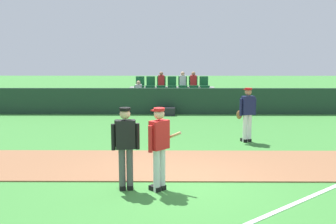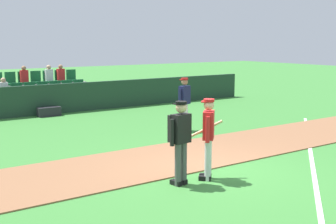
% 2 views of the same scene
% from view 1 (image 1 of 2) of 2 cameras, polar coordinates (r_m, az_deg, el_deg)
% --- Properties ---
extents(ground_plane, '(80.00, 80.00, 0.00)m').
position_cam_1_polar(ground_plane, '(8.67, 0.79, -10.66)').
color(ground_plane, '#387A33').
extents(infield_dirt_path, '(28.00, 2.74, 0.03)m').
position_cam_1_polar(infield_dirt_path, '(10.14, 0.73, -7.67)').
color(infield_dirt_path, brown).
rests_on(infield_dirt_path, ground).
extents(foul_line_chalk, '(9.28, 7.77, 0.01)m').
position_cam_1_polar(foul_line_chalk, '(8.75, 21.25, -11.05)').
color(foul_line_chalk, white).
rests_on(foul_line_chalk, ground).
extents(dugout_fence, '(20.00, 0.16, 1.22)m').
position_cam_1_polar(dugout_fence, '(18.27, 0.60, 1.61)').
color(dugout_fence, '#1E3828').
rests_on(dugout_fence, ground).
extents(stadium_bleachers, '(4.45, 2.10, 1.90)m').
position_cam_1_polar(stadium_bleachers, '(19.73, 0.57, 1.84)').
color(stadium_bleachers, slate).
rests_on(stadium_bleachers, ground).
extents(batter_red_jersey, '(0.74, 0.68, 1.76)m').
position_cam_1_polar(batter_red_jersey, '(8.08, -1.29, -4.95)').
color(batter_red_jersey, silver).
rests_on(batter_red_jersey, ground).
extents(umpire_home_plate, '(0.58, 0.35, 1.76)m').
position_cam_1_polar(umpire_home_plate, '(8.17, -6.25, -4.62)').
color(umpire_home_plate, '#4C4C4C').
rests_on(umpire_home_plate, ground).
extents(runner_navy_jersey, '(0.67, 0.39, 1.76)m').
position_cam_1_polar(runner_navy_jersey, '(12.73, 11.53, -0.10)').
color(runner_navy_jersey, white).
rests_on(runner_navy_jersey, ground).
extents(equipment_bag, '(0.90, 0.36, 0.36)m').
position_cam_1_polar(equipment_bag, '(17.89, -0.42, 0.07)').
color(equipment_bag, '#232328').
rests_on(equipment_bag, ground).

